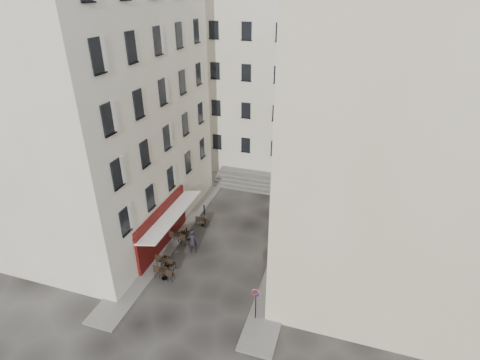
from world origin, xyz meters
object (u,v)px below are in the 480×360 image
at_px(no_parking_sign, 256,299).
at_px(pedestrian, 192,241).
at_px(bistro_table_a, 164,273).
at_px(bistro_table_b, 166,262).

xyz_separation_m(no_parking_sign, pedestrian, (-6.05, 4.66, -0.65)).
relative_size(bistro_table_a, pedestrian, 0.73).
bearing_deg(bistro_table_b, bistro_table_a, -67.50).
height_order(bistro_table_a, pedestrian, pedestrian).
relative_size(no_parking_sign, bistro_table_b, 1.63).
height_order(no_parking_sign, bistro_table_b, no_parking_sign).
distance_m(no_parking_sign, bistro_table_b, 7.65).
height_order(no_parking_sign, pedestrian, no_parking_sign).
xyz_separation_m(bistro_table_a, bistro_table_b, (-0.44, 1.05, -0.01)).
bearing_deg(no_parking_sign, bistro_table_b, 171.83).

